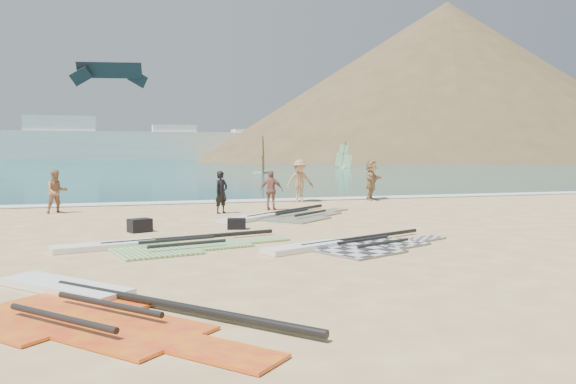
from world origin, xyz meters
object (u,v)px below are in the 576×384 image
object	(u,v)px
rig_grey	(349,246)
gear_bag_far	(237,224)
rig_green	(158,245)
beachgoer_left	(57,192)
gear_bag_near	(140,225)
rig_orange	(283,216)
person_wetsuit	(221,192)
rig_red	(89,306)
beachgoer_back	(271,190)
beachgoer_right	(371,180)
beachgoer_mid	(300,181)

from	to	relation	value
rig_grey	gear_bag_far	bearing A→B (deg)	92.42
rig_green	beachgoer_left	world-z (taller)	beachgoer_left
gear_bag_near	gear_bag_far	world-z (taller)	gear_bag_near
rig_orange	beachgoer_left	world-z (taller)	beachgoer_left
person_wetsuit	rig_red	bearing A→B (deg)	-142.37
rig_grey	rig_green	world-z (taller)	rig_green
rig_green	rig_orange	xyz separation A→B (m)	(4.47, 4.99, 0.00)
gear_bag_near	beachgoer_left	world-z (taller)	beachgoer_left
rig_grey	beachgoer_left	world-z (taller)	beachgoer_left
rig_green	beachgoer_back	distance (m)	8.92
beachgoer_right	gear_bag_near	bearing A→B (deg)	167.84
beachgoer_mid	rig_red	bearing A→B (deg)	-113.78
rig_red	beachgoer_left	bearing A→B (deg)	145.51
rig_orange	beachgoer_back	xyz separation A→B (m)	(0.28, 2.53, 0.71)
rig_orange	beachgoer_right	xyz separation A→B (m)	(5.97, 5.70, 0.89)
rig_orange	beachgoer_right	size ratio (longest dim) A/B	2.97
rig_red	gear_bag_near	world-z (taller)	gear_bag_near
person_wetsuit	rig_grey	bearing A→B (deg)	-113.39
gear_bag_far	beachgoer_left	distance (m)	8.19
gear_bag_far	beachgoer_left	size ratio (longest dim) A/B	0.33
rig_red	gear_bag_far	xyz separation A→B (m)	(3.65, 7.58, 0.11)
rig_grey	beachgoer_back	distance (m)	8.90
gear_bag_far	beachgoer_right	distance (m)	11.46
beachgoer_mid	beachgoer_right	distance (m)	3.56
rig_green	rig_red	size ratio (longest dim) A/B	1.04
beachgoer_mid	beachgoer_back	world-z (taller)	beachgoer_mid
rig_green	beachgoer_back	bearing A→B (deg)	44.05
beachgoer_right	rig_grey	bearing A→B (deg)	-165.89
rig_green	rig_orange	bearing A→B (deg)	34.49
rig_green	beachgoer_left	size ratio (longest dim) A/B	3.55
rig_orange	gear_bag_far	bearing A→B (deg)	-171.63
rig_grey	gear_bag_far	size ratio (longest dim) A/B	9.77
rig_orange	beachgoer_left	distance (m)	8.40
rig_green	beachgoer_mid	bearing A→B (deg)	43.24
beachgoer_left	beachgoer_right	size ratio (longest dim) A/B	0.85
rig_red	beachgoer_back	world-z (taller)	beachgoer_back
rig_red	beachgoer_right	world-z (taller)	beachgoer_right
rig_green	beachgoer_back	xyz separation A→B (m)	(4.75, 7.52, 0.71)
beachgoer_mid	gear_bag_far	bearing A→B (deg)	-115.54
rig_grey	rig_orange	distance (m)	6.33
rig_green	beachgoer_right	world-z (taller)	beachgoer_right
beachgoer_back	beachgoer_right	xyz separation A→B (m)	(5.69, 3.18, 0.17)
rig_orange	beachgoer_left	xyz separation A→B (m)	(-7.51, 3.69, 0.74)
rig_green	person_wetsuit	bearing A→B (deg)	54.92
person_wetsuit	beachgoer_back	world-z (taller)	person_wetsuit
beachgoer_mid	beachgoer_back	distance (m)	3.72
rig_grey	gear_bag_near	xyz separation A→B (m)	(-4.54, 4.09, 0.14)
person_wetsuit	beachgoer_back	size ratio (longest dim) A/B	1.01
rig_grey	beachgoer_back	world-z (taller)	beachgoer_back
gear_bag_far	beachgoer_right	world-z (taller)	beachgoer_right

